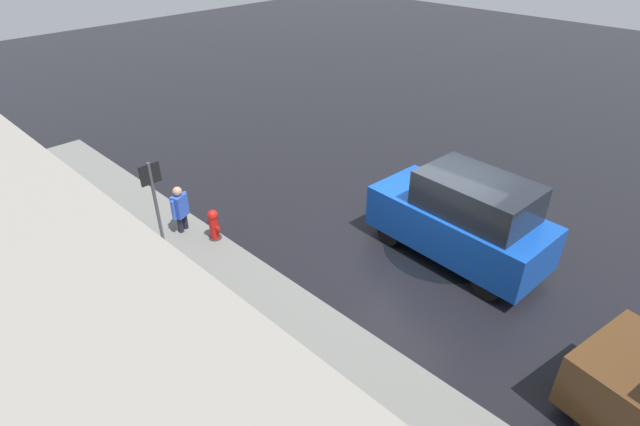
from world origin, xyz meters
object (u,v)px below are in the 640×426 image
object	(u,v)px
pedestrian	(180,207)
sign_post	(155,199)
fire_hydrant	(214,225)
moving_hatchback	(463,218)

from	to	relation	value
pedestrian	sign_post	distance (m)	1.46
fire_hydrant	sign_post	distance (m)	1.71
fire_hydrant	sign_post	bearing A→B (deg)	84.71
moving_hatchback	sign_post	xyz separation A→B (m)	(4.56, 4.65, 0.55)
sign_post	pedestrian	bearing A→B (deg)	-50.97
fire_hydrant	pedestrian	xyz separation A→B (m)	(0.84, 0.34, 0.28)
moving_hatchback	pedestrian	xyz separation A→B (m)	(5.29, 3.76, -0.34)
pedestrian	sign_post	world-z (taller)	sign_post
pedestrian	sign_post	bearing A→B (deg)	129.03
fire_hydrant	moving_hatchback	bearing A→B (deg)	-142.46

